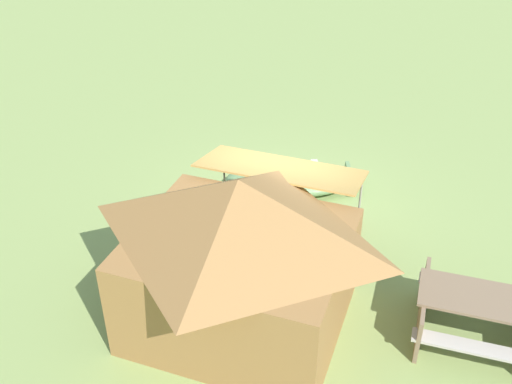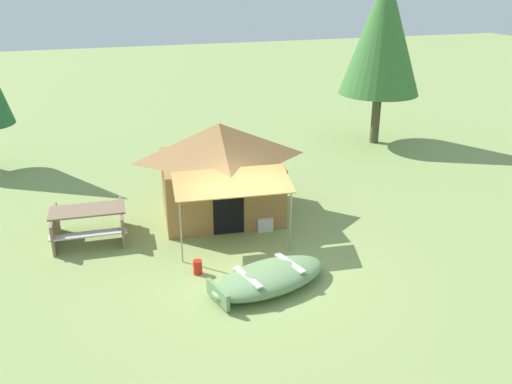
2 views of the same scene
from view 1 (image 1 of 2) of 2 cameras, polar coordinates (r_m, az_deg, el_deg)
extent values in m
plane|color=#889E58|center=(11.53, 2.60, -2.35)|extent=(80.00, 80.00, 0.00)
ellipsoid|color=#698E59|center=(12.26, 3.28, 1.22)|extent=(2.87, 1.89, 0.45)
ellipsoid|color=#24311F|center=(12.25, 3.29, 1.36)|extent=(2.63, 1.69, 0.16)
cube|color=beige|center=(12.14, 0.83, 1.94)|extent=(0.38, 0.95, 0.04)
cube|color=beige|center=(12.22, 5.77, 1.97)|extent=(0.38, 0.95, 0.04)
cube|color=#698E59|center=(12.40, 8.88, 1.34)|extent=(0.29, 0.79, 0.34)
cube|color=#9D6E3D|center=(8.84, -1.54, -8.43)|extent=(3.23, 2.87, 1.58)
pyramid|color=#9D6E3D|center=(8.07, -1.66, -1.66)|extent=(3.49, 3.10, 0.94)
cube|color=black|center=(9.87, 1.22, -4.32)|extent=(0.76, 0.11, 1.26)
cube|color=tan|center=(9.83, 2.45, 2.23)|extent=(2.80, 1.50, 0.28)
cylinder|color=gray|center=(11.08, -3.01, 0.72)|extent=(0.04, 0.04, 1.50)
cylinder|color=gray|center=(10.50, 9.77, -1.75)|extent=(0.04, 0.04, 1.50)
cube|color=#81674F|center=(9.15, 20.82, -9.48)|extent=(1.81, 0.92, 0.04)
cube|color=#BDB2A9|center=(9.86, 20.41, -8.63)|extent=(1.78, 0.36, 0.04)
cube|color=#BDB2A9|center=(8.92, 20.40, -13.79)|extent=(1.78, 0.36, 0.04)
cube|color=#81674F|center=(9.35, 15.54, -10.58)|extent=(0.15, 1.52, 0.75)
cube|color=silver|center=(10.30, -4.07, -5.99)|extent=(0.46, 0.61, 0.37)
cylinder|color=red|center=(11.35, 8.72, -2.37)|extent=(0.20, 0.20, 0.32)
camera|label=2|loc=(19.46, 20.89, 29.20)|focal=37.83mm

